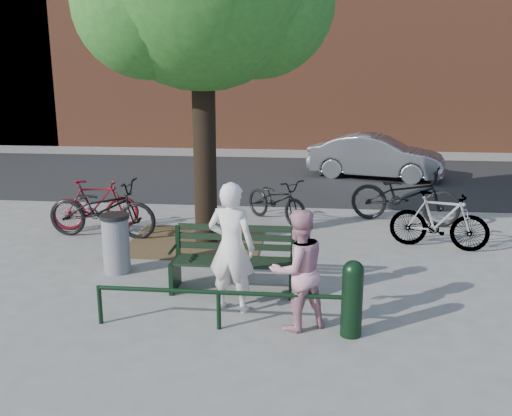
# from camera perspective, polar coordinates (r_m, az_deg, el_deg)

# --- Properties ---
(ground) EXTENTS (90.00, 90.00, 0.00)m
(ground) POSITION_cam_1_polar(r_m,az_deg,el_deg) (8.26, -2.32, -8.32)
(ground) COLOR gray
(ground) RESTS_ON ground
(dirt_pit) EXTENTS (2.40, 2.00, 0.02)m
(dirt_pit) POSITION_cam_1_polar(r_m,az_deg,el_deg) (10.46, -6.03, -3.41)
(dirt_pit) COLOR brown
(dirt_pit) RESTS_ON ground
(road) EXTENTS (40.00, 7.00, 0.01)m
(road) POSITION_cam_1_polar(r_m,az_deg,el_deg) (16.39, 1.94, 3.10)
(road) COLOR black
(road) RESTS_ON ground
(park_bench) EXTENTS (1.74, 0.54, 0.97)m
(park_bench) POSITION_cam_1_polar(r_m,az_deg,el_deg) (8.16, -2.27, -5.00)
(park_bench) COLOR black
(park_bench) RESTS_ON ground
(guard_railing) EXTENTS (3.06, 0.06, 0.51)m
(guard_railing) POSITION_cam_1_polar(r_m,az_deg,el_deg) (7.01, -3.77, -9.00)
(guard_railing) COLOR black
(guard_railing) RESTS_ON ground
(person_left) EXTENTS (0.70, 0.54, 1.73)m
(person_left) POSITION_cam_1_polar(r_m,az_deg,el_deg) (7.38, -2.47, -3.94)
(person_left) COLOR silver
(person_left) RESTS_ON ground
(person_right) EXTENTS (0.92, 0.86, 1.50)m
(person_right) POSITION_cam_1_polar(r_m,az_deg,el_deg) (6.93, 4.21, -6.18)
(person_right) COLOR #C78898
(person_right) RESTS_ON ground
(bollard) EXTENTS (0.25, 0.25, 0.94)m
(bollard) POSITION_cam_1_polar(r_m,az_deg,el_deg) (6.89, 9.60, -8.65)
(bollard) COLOR black
(bollard) RESTS_ON ground
(litter_bin) EXTENTS (0.45, 0.45, 0.93)m
(litter_bin) POSITION_cam_1_polar(r_m,az_deg,el_deg) (9.10, -13.83, -3.42)
(litter_bin) COLOR gray
(litter_bin) RESTS_ON ground
(bicycle_a) EXTENTS (2.13, 0.85, 1.10)m
(bicycle_a) POSITION_cam_1_polar(r_m,az_deg,el_deg) (10.97, -15.16, -0.07)
(bicycle_a) COLOR black
(bicycle_a) RESTS_ON ground
(bicycle_b) EXTENTS (1.73, 0.87, 1.00)m
(bicycle_b) POSITION_cam_1_polar(r_m,az_deg,el_deg) (11.54, -15.79, 0.33)
(bicycle_b) COLOR #5D0D17
(bicycle_b) RESTS_ON ground
(bicycle_c) EXTENTS (1.67, 1.67, 0.92)m
(bicycle_c) POSITION_cam_1_polar(r_m,az_deg,el_deg) (11.67, 2.08, 0.81)
(bicycle_c) COLOR black
(bicycle_c) RESTS_ON ground
(bicycle_d) EXTENTS (1.75, 0.90, 1.01)m
(bicycle_d) POSITION_cam_1_polar(r_m,az_deg,el_deg) (10.46, 17.84, -1.19)
(bicycle_d) COLOR gray
(bicycle_d) RESTS_ON ground
(bicycle_e) EXTENTS (2.32, 1.42, 1.15)m
(bicycle_e) POSITION_cam_1_polar(r_m,az_deg,el_deg) (11.95, 14.65, 1.24)
(bicycle_e) COLOR black
(bicycle_e) RESTS_ON ground
(parked_car) EXTENTS (3.95, 2.22, 1.23)m
(parked_car) POSITION_cam_1_polar(r_m,az_deg,el_deg) (16.55, 11.90, 5.05)
(parked_car) COLOR gray
(parked_car) RESTS_ON ground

